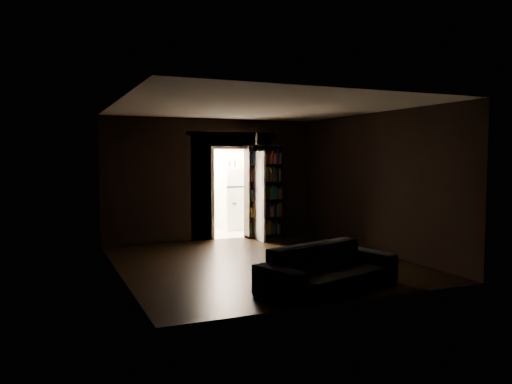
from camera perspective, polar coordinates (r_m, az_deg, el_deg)
ground at (r=9.19m, az=0.46°, el=-8.02°), size 5.50×5.50×0.00m
room_walls at (r=9.97m, az=-2.08°, el=2.67°), size 5.02×5.61×2.84m
kitchen_alcove at (r=12.79m, az=-4.53°, el=0.84°), size 2.20×1.80×2.60m
sofa at (r=7.35m, az=8.31°, el=-7.74°), size 2.38×1.53×0.85m
bookshelf at (r=11.89m, az=0.91°, el=0.08°), size 0.94×0.47×2.20m
refrigerator at (r=13.25m, az=-2.40°, el=-0.72°), size 0.82×0.77×1.65m
door at (r=11.52m, az=0.17°, el=-0.42°), size 0.07×0.85×2.05m
figurine at (r=11.78m, az=0.05°, el=6.09°), size 0.11×0.11×0.29m
bottles at (r=13.11m, az=-2.12°, el=3.38°), size 0.60×0.22×0.24m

